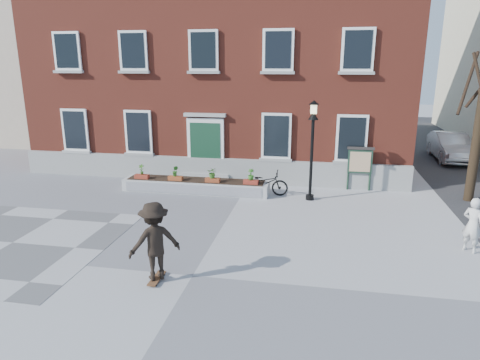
% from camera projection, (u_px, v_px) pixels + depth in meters
% --- Properties ---
extents(ground, '(100.00, 100.00, 0.00)m').
position_uv_depth(ground, '(193.00, 276.00, 11.01)').
color(ground, '#9C9C9F').
rests_on(ground, ground).
extents(checker_patch, '(6.00, 6.00, 0.01)m').
position_uv_depth(checker_patch, '(13.00, 243.00, 13.01)').
color(checker_patch, '#57575A').
rests_on(checker_patch, ground).
extents(distant_building, '(10.00, 12.00, 13.00)m').
position_uv_depth(distant_building, '(33.00, 45.00, 31.41)').
color(distant_building, '#BFB19A').
rests_on(distant_building, ground).
extents(bicycle, '(1.97, 0.72, 1.03)m').
position_uv_depth(bicycle, '(264.00, 183.00, 17.60)').
color(bicycle, black).
rests_on(bicycle, ground).
extents(parked_car, '(1.66, 4.65, 1.53)m').
position_uv_depth(parked_car, '(451.00, 147.00, 23.82)').
color(parked_car, silver).
rests_on(parked_car, ground).
extents(bystander, '(0.69, 0.70, 1.63)m').
position_uv_depth(bystander, '(473.00, 225.00, 12.22)').
color(bystander, silver).
rests_on(bystander, ground).
extents(brick_building, '(18.40, 10.85, 12.60)m').
position_uv_depth(brick_building, '(228.00, 43.00, 22.93)').
color(brick_building, maroon).
rests_on(brick_building, ground).
extents(planter_assembly, '(6.20, 1.12, 1.15)m').
position_uv_depth(planter_assembly, '(196.00, 185.00, 18.08)').
color(planter_assembly, beige).
rests_on(planter_assembly, ground).
extents(bare_tree, '(1.83, 1.83, 6.16)m').
position_uv_depth(bare_tree, '(478.00, 131.00, 16.27)').
color(bare_tree, black).
rests_on(bare_tree, ground).
extents(lamp_post, '(0.40, 0.40, 3.93)m').
position_uv_depth(lamp_post, '(312.00, 137.00, 16.44)').
color(lamp_post, black).
rests_on(lamp_post, ground).
extents(notice_board, '(1.10, 0.16, 1.87)m').
position_uv_depth(notice_board, '(360.00, 161.00, 18.07)').
color(notice_board, '#172E20').
rests_on(notice_board, ground).
extents(skateboarder, '(1.48, 1.35, 2.07)m').
position_uv_depth(skateboarder, '(155.00, 241.00, 10.49)').
color(skateboarder, brown).
rests_on(skateboarder, ground).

